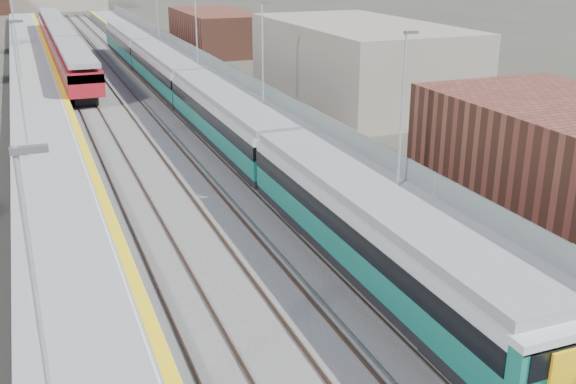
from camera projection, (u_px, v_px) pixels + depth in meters
ground at (156, 103)px, 55.81m from camera, size 320.00×320.00×0.00m
ballast_bed at (124, 99)px, 57.22m from camera, size 10.50×155.00×0.06m
tracks at (128, 94)px, 58.86m from camera, size 8.96×160.00×0.17m
platform_right at (210, 87)px, 59.62m from camera, size 4.70×155.00×8.52m
platform_left at (39, 99)px, 54.72m from camera, size 4.30×155.00×8.52m
green_train at (191, 90)px, 50.09m from camera, size 2.76×76.80×3.03m
red_train at (61, 41)px, 77.27m from camera, size 2.82×57.19×3.56m
tree_d at (323, 31)px, 75.82m from camera, size 3.97×3.97×5.38m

